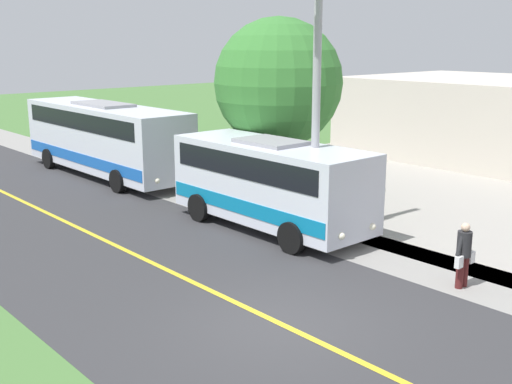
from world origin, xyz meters
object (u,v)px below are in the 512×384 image
Objects in this scene: shuttle_bus_front at (271,180)px; street_light_pole at (314,73)px; transit_bus_rear at (105,136)px; tree_curbside at (278,83)px; pedestrian_with_bags at (464,253)px.

street_light_pole is at bearing 106.97° from shuttle_bus_front.
transit_bus_rear is (-0.05, -10.46, 0.18)m from shuttle_bus_front.
street_light_pole is 1.34× the size of tree_curbside.
pedestrian_with_bags is 6.54m from street_light_pole.
street_light_pole is at bearing -93.01° from pedestrian_with_bags.
transit_bus_rear is 8.58m from tree_curbside.
pedestrian_with_bags is 0.18× the size of street_light_pole.
transit_bus_rear reaches higher than shuttle_bus_front.
tree_curbside is at bearing -121.39° from street_light_pole.
tree_curbside reaches higher than pedestrian_with_bags.
street_light_pole is (-0.41, 1.35, 3.27)m from shuttle_bus_front.
shuttle_bus_front is 4.39× the size of pedestrian_with_bags.
street_light_pole reaches higher than shuttle_bus_front.
tree_curbside reaches higher than transit_bus_rear.
shuttle_bus_front is 3.56m from street_light_pole.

